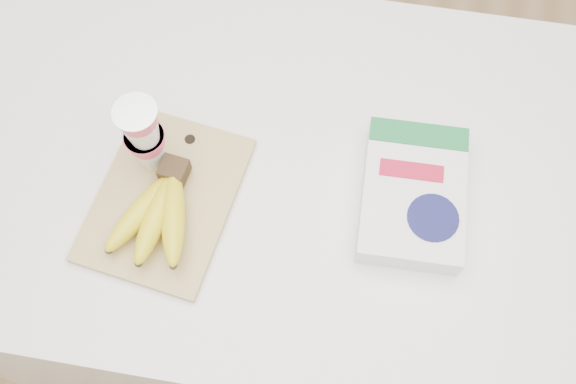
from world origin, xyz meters
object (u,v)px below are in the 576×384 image
object	(u,v)px
bananas	(158,212)
yogurt_stack	(144,135)
cutting_board	(165,199)
cereal_box	(413,194)
table	(262,242)

from	to	relation	value
bananas	yogurt_stack	size ratio (longest dim) A/B	1.23
cutting_board	yogurt_stack	size ratio (longest dim) A/B	1.86
bananas	cereal_box	world-z (taller)	bananas
table	yogurt_stack	xyz separation A→B (m)	(-0.18, -0.04, 0.58)
cereal_box	yogurt_stack	bearing A→B (deg)	178.93
table	cereal_box	bearing A→B (deg)	-6.36
cereal_box	cutting_board	bearing A→B (deg)	-171.80
cutting_board	cereal_box	world-z (taller)	cereal_box
bananas	cereal_box	distance (m)	0.45
table	yogurt_stack	distance (m)	0.61
table	bananas	xyz separation A→B (m)	(-0.14, -0.15, 0.52)
table	cereal_box	distance (m)	0.59
table	cereal_box	size ratio (longest dim) A/B	4.68
table	cutting_board	bearing A→B (deg)	-142.44
yogurt_stack	cutting_board	bearing A→B (deg)	-62.10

